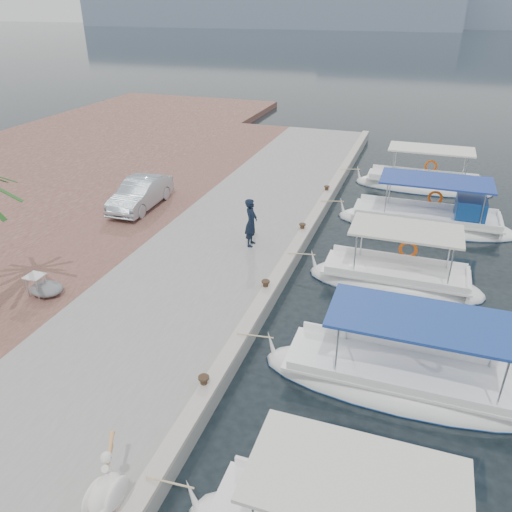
{
  "coord_description": "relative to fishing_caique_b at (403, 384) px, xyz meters",
  "views": [
    {
      "loc": [
        3.98,
        -12.15,
        9.11
      ],
      "look_at": [
        -1.0,
        2.41,
        1.2
      ],
      "focal_mm": 35.0,
      "sensor_mm": 36.0,
      "label": 1
    }
  ],
  "objects": [
    {
      "name": "fishing_caique_d",
      "position": [
        0.24,
        11.17,
        0.06
      ],
      "size": [
        7.83,
        2.51,
        2.83
      ],
      "color": "white",
      "rests_on": "ground"
    },
    {
      "name": "tarp_bundle",
      "position": [
        -11.42,
        0.21,
        0.58
      ],
      "size": [
        1.1,
        0.9,
        0.4
      ],
      "primitive_type": "ellipsoid",
      "color": "slate",
      "rests_on": "cobblestone_strip"
    },
    {
      "name": "parked_car",
      "position": [
        -12.47,
        8.02,
        1.05
      ],
      "size": [
        1.57,
        4.15,
        1.35
      ],
      "primitive_type": "imported",
      "rotation": [
        0.0,
        0.0,
        0.03
      ],
      "color": "#A4B1BC",
      "rests_on": "cobblestone_strip"
    },
    {
      "name": "ground",
      "position": [
        -4.38,
        1.32,
        -0.12
      ],
      "size": [
        400.0,
        400.0,
        0.0
      ],
      "primitive_type": "plane",
      "color": "black",
      "rests_on": "ground"
    },
    {
      "name": "fishing_caique_e",
      "position": [
        -0.19,
        16.41,
        0.0
      ],
      "size": [
        7.19,
        2.17,
        2.83
      ],
      "color": "white",
      "rests_on": "ground"
    },
    {
      "name": "cobblestone_strip",
      "position": [
        -12.38,
        6.32,
        0.13
      ],
      "size": [
        4.0,
        40.0,
        0.5
      ],
      "primitive_type": "cube",
      "color": "brown",
      "rests_on": "ground"
    },
    {
      "name": "concrete_quay",
      "position": [
        -7.38,
        6.32,
        0.13
      ],
      "size": [
        6.0,
        40.0,
        0.5
      ],
      "primitive_type": "cube",
      "color": "gray",
      "rests_on": "ground"
    },
    {
      "name": "pelican",
      "position": [
        -4.99,
        -5.9,
        0.97
      ],
      "size": [
        0.88,
        1.48,
        1.16
      ],
      "color": "tan",
      "rests_on": "concrete_quay"
    },
    {
      "name": "fishing_caique_c",
      "position": [
        -0.7,
        5.37,
        0.0
      ],
      "size": [
        6.17,
        2.19,
        2.83
      ],
      "color": "white",
      "rests_on": "ground"
    },
    {
      "name": "fishing_caique_b",
      "position": [
        0.0,
        0.0,
        0.0
      ],
      "size": [
        7.58,
        2.29,
        2.83
      ],
      "color": "white",
      "rests_on": "ground"
    },
    {
      "name": "folding_table",
      "position": [
        -11.66,
        0.07,
        0.9
      ],
      "size": [
        0.55,
        0.55,
        0.73
      ],
      "color": "silver",
      "rests_on": "cobblestone_strip"
    },
    {
      "name": "mooring_bollards",
      "position": [
        -4.73,
        2.82,
        0.57
      ],
      "size": [
        0.28,
        20.28,
        0.33
      ],
      "color": "black",
      "rests_on": "concrete_quay"
    },
    {
      "name": "quay_curb",
      "position": [
        -4.6,
        6.32,
        0.44
      ],
      "size": [
        0.44,
        40.0,
        0.12
      ],
      "primitive_type": "cube",
      "color": "#B0A89C",
      "rests_on": "concrete_quay"
    },
    {
      "name": "fisherman",
      "position": [
        -6.31,
        5.87,
        1.34
      ],
      "size": [
        0.51,
        0.73,
        1.92
      ],
      "primitive_type": "imported",
      "rotation": [
        0.0,
        0.0,
        1.65
      ],
      "color": "black",
      "rests_on": "concrete_quay"
    }
  ]
}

